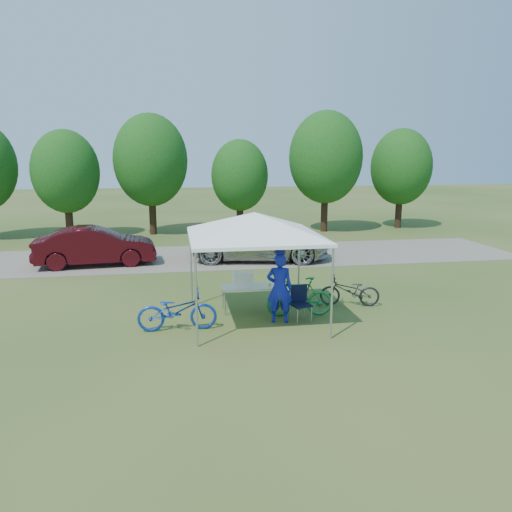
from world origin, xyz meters
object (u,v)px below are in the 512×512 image
(folding_table, at_px, (253,288))
(cyclist, at_px, (279,288))
(folding_chair, at_px, (300,300))
(sedan, at_px, (95,246))
(bike_blue, at_px, (177,310))
(minivan, at_px, (261,240))
(bike_dark, at_px, (350,291))
(cooler, at_px, (243,280))
(bike_green, at_px, (300,297))

(folding_table, height_order, cyclist, cyclist)
(folding_chair, relative_size, sedan, 0.20)
(folding_chair, height_order, bike_blue, bike_blue)
(cyclist, relative_size, minivan, 0.32)
(minivan, bearing_deg, bike_dark, -158.38)
(minivan, bearing_deg, sedan, 100.22)
(folding_chair, bearing_deg, cooler, 130.58)
(folding_table, bearing_deg, sedan, 127.93)
(bike_green, xyz_separation_m, sedan, (-6.03, 6.96, 0.23))
(folding_chair, xyz_separation_m, sedan, (-5.97, 7.24, 0.22))
(cooler, xyz_separation_m, bike_dark, (2.95, -0.04, -0.43))
(cyclist, distance_m, bike_dark, 2.44)
(bike_green, height_order, bike_dark, bike_green)
(folding_table, xyz_separation_m, cooler, (-0.27, -0.00, 0.23))
(bike_dark, bearing_deg, folding_chair, -47.48)
(bike_blue, bearing_deg, cyclist, -85.55)
(folding_table, height_order, bike_dark, bike_dark)
(minivan, bearing_deg, folding_chair, -172.51)
(folding_table, height_order, minivan, minivan)
(folding_chair, bearing_deg, bike_green, 63.29)
(cooler, bearing_deg, bike_dark, -0.82)
(folding_chair, bearing_deg, sedan, 115.40)
(folding_chair, xyz_separation_m, bike_blue, (-3.05, -0.28, -0.03))
(folding_table, height_order, bike_green, bike_green)
(folding_chair, relative_size, bike_dark, 0.54)
(bike_blue, height_order, bike_dark, bike_blue)
(bike_dark, distance_m, sedan, 9.91)
(cooler, distance_m, bike_blue, 2.14)
(minivan, xyz_separation_m, sedan, (-6.26, -0.05, -0.03))
(folding_chair, distance_m, bike_blue, 3.06)
(folding_chair, height_order, cooler, cooler)
(cooler, xyz_separation_m, bike_blue, (-1.73, -1.21, -0.37))
(cyclist, bearing_deg, sedan, -41.55)
(folding_chair, bearing_deg, folding_table, 124.32)
(bike_dark, bearing_deg, folding_table, -77.04)
(folding_chair, relative_size, bike_blue, 0.47)
(folding_chair, distance_m, minivan, 7.30)
(bike_blue, bearing_deg, cooler, -54.44)
(folding_chair, xyz_separation_m, bike_green, (0.06, 0.28, -0.00))
(cooler, bearing_deg, folding_table, 0.00)
(folding_table, xyz_separation_m, bike_green, (1.11, -0.66, -0.11))
(cooler, relative_size, bike_dark, 0.32)
(folding_table, bearing_deg, folding_chair, -41.58)
(minivan, relative_size, sedan, 1.23)
(folding_chair, relative_size, cooler, 1.69)
(cyclist, bearing_deg, cooler, -41.48)
(folding_table, height_order, folding_chair, folding_chair)
(cooler, distance_m, sedan, 7.83)
(bike_green, bearing_deg, folding_table, -115.57)
(bike_green, xyz_separation_m, bike_dark, (1.57, 0.62, -0.09))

